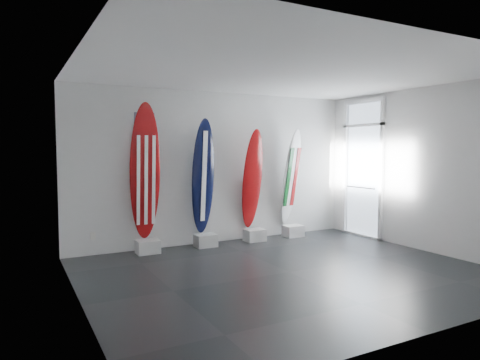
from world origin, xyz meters
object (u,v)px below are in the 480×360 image
surfboard_navy (203,176)px  surfboard_usa (145,172)px  surfboard_italy (291,177)px  surfboard_swiss (252,179)px

surfboard_navy → surfboard_usa: bearing=170.6°
surfboard_italy → surfboard_usa: bearing=164.8°
surfboard_usa → surfboard_italy: size_ratio=1.18×
surfboard_usa → surfboard_navy: surfboard_usa is taller
surfboard_navy → surfboard_swiss: 1.09m
surfboard_swiss → surfboard_italy: surfboard_italy is taller
surfboard_navy → surfboard_swiss: bearing=-9.4°
surfboard_swiss → surfboard_italy: (0.95, 0.00, 0.01)m
surfboard_navy → surfboard_swiss: surfboard_navy is taller
surfboard_usa → surfboard_swiss: size_ratio=1.20×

